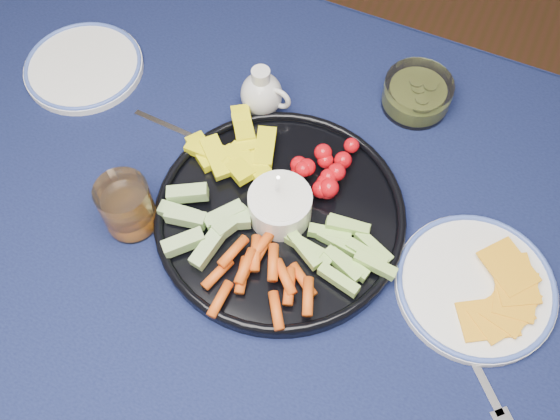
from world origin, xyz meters
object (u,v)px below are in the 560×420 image
at_px(juice_tumbler, 128,208).
at_px(side_plate_extra, 84,66).
at_px(cheese_plate, 476,285).
at_px(crudite_platter, 278,213).
at_px(dining_table, 313,289).
at_px(pickle_bowl, 417,95).
at_px(creamer_pitcher, 262,94).

bearing_deg(juice_tumbler, side_plate_extra, 136.34).
bearing_deg(cheese_plate, crudite_platter, -177.00).
height_order(juice_tumbler, side_plate_extra, juice_tumbler).
height_order(dining_table, pickle_bowl, pickle_bowl).
height_order(dining_table, crudite_platter, crudite_platter).
relative_size(creamer_pitcher, juice_tumbler, 1.04).
bearing_deg(side_plate_extra, crudite_platter, -16.72).
xyz_separation_m(crudite_platter, cheese_plate, (0.31, 0.02, -0.01)).
height_order(creamer_pitcher, juice_tumbler, creamer_pitcher).
xyz_separation_m(dining_table, creamer_pitcher, (-0.20, 0.24, 0.13)).
height_order(crudite_platter, side_plate_extra, crudite_platter).
bearing_deg(side_plate_extra, juice_tumbler, -43.66).
height_order(dining_table, side_plate_extra, side_plate_extra).
bearing_deg(cheese_plate, side_plate_extra, 171.14).
relative_size(cheese_plate, juice_tumbler, 2.47).
bearing_deg(creamer_pitcher, juice_tumbler, -107.47).
distance_m(crudite_platter, creamer_pitcher, 0.22).
xyz_separation_m(dining_table, pickle_bowl, (0.03, 0.36, 0.11)).
distance_m(pickle_bowl, cheese_plate, 0.35).
relative_size(juice_tumbler, side_plate_extra, 0.45).
distance_m(crudite_platter, pickle_bowl, 0.33).
height_order(creamer_pitcher, side_plate_extra, creamer_pitcher).
height_order(crudite_platter, pickle_bowl, crudite_platter).
relative_size(crudite_platter, side_plate_extra, 1.83).
distance_m(pickle_bowl, juice_tumbler, 0.52).
distance_m(dining_table, juice_tumbler, 0.32).
relative_size(crudite_platter, pickle_bowl, 3.32).
height_order(cheese_plate, side_plate_extra, cheese_plate).
xyz_separation_m(pickle_bowl, juice_tumbler, (-0.32, -0.41, 0.02)).
bearing_deg(dining_table, side_plate_extra, 161.00).
distance_m(creamer_pitcher, juice_tumbler, 0.30).
bearing_deg(pickle_bowl, dining_table, -95.33).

